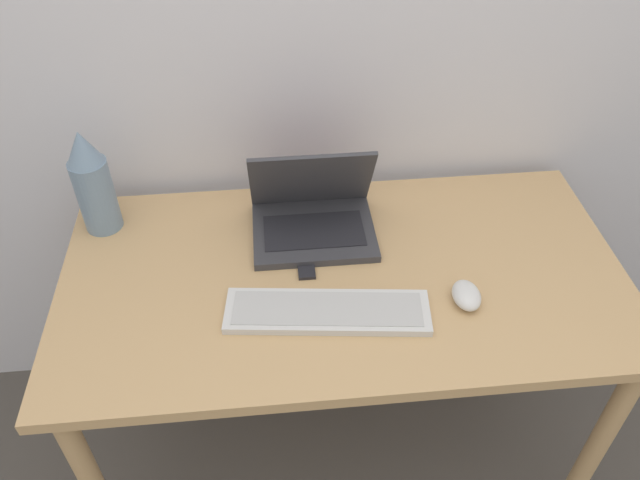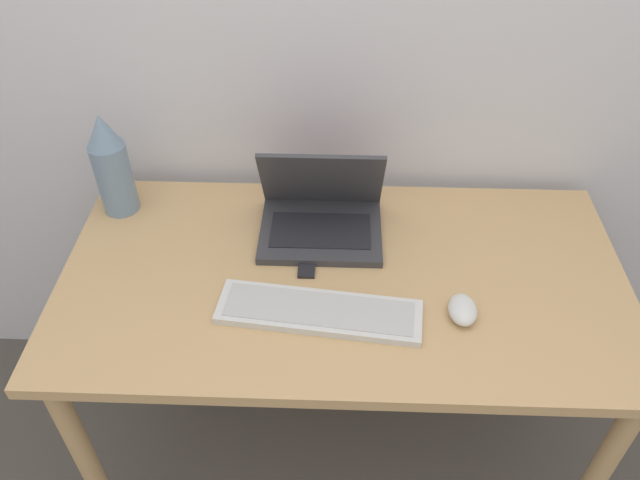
% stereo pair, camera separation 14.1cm
% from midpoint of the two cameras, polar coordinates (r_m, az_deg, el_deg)
% --- Properties ---
extents(wall_back, '(6.00, 0.05, 2.50)m').
position_cam_midpoint_polar(wall_back, '(1.56, -2.17, 20.77)').
color(wall_back, silver).
rests_on(wall_back, ground_plane).
extents(desk, '(1.33, 0.70, 0.77)m').
position_cam_midpoint_polar(desk, '(1.54, -0.54, -5.59)').
color(desk, tan).
rests_on(desk, ground_plane).
extents(laptop, '(0.30, 0.24, 0.23)m').
position_cam_midpoint_polar(laptop, '(1.56, -3.26, 2.36)').
color(laptop, '#333338').
rests_on(laptop, desk).
extents(keyboard, '(0.46, 0.17, 0.02)m').
position_cam_midpoint_polar(keyboard, '(1.38, -2.26, -6.69)').
color(keyboard, silver).
rests_on(keyboard, desk).
extents(mouse, '(0.06, 0.09, 0.04)m').
position_cam_midpoint_polar(mouse, '(1.42, 10.50, -5.13)').
color(mouse, silver).
rests_on(mouse, desk).
extents(vase, '(0.09, 0.09, 0.28)m').
position_cam_midpoint_polar(vase, '(1.63, -22.46, 4.79)').
color(vase, slate).
rests_on(vase, desk).
extents(mp3_player, '(0.04, 0.05, 0.01)m').
position_cam_midpoint_polar(mp3_player, '(1.47, -3.98, -2.96)').
color(mp3_player, black).
rests_on(mp3_player, desk).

